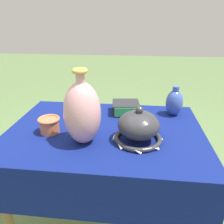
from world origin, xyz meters
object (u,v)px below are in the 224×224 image
Objects in this scene: cup_wide_terracotta at (49,124)px; jar_round_cobalt at (174,102)px; vase_dome_bell at (138,127)px; mosaic_tile_box at (126,108)px; vase_tall_bulbous at (82,113)px.

cup_wide_terracotta is 0.62× the size of jar_round_cobalt.
mosaic_tile_box is at bearing 103.11° from vase_dome_bell.
vase_dome_bell is 0.37m from jar_round_cobalt.
jar_round_cobalt is at bearing 56.92° from vase_dome_bell.
mosaic_tile_box is at bearing -179.82° from jar_round_cobalt.
vase_tall_bulbous is at bearing -171.14° from vase_dome_bell.
cup_wide_terracotta is at bearing 175.64° from vase_dome_bell.
vase_tall_bulbous reaches higher than vase_dome_bell.
mosaic_tile_box is 1.59× the size of cup_wide_terracotta.
jar_round_cobalt is (0.20, 0.31, 0.01)m from vase_dome_bell.
mosaic_tile_box is 0.45m from cup_wide_terracotta.
vase_dome_bell is at bearing 8.86° from vase_tall_bulbous.
jar_round_cobalt is at bearing 23.72° from cup_wide_terracotta.
jar_round_cobalt reaches higher than vase_dome_bell.
vase_dome_bell is at bearing -123.08° from jar_round_cobalt.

